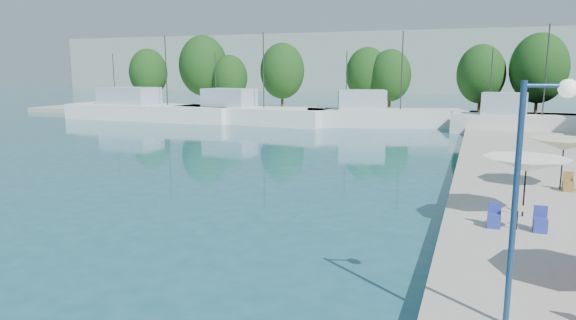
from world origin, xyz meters
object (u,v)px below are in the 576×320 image
at_px(umbrella_cream, 564,144).
at_px(street_lamp, 535,159).
at_px(trawler_02, 246,114).
at_px(trawler_03, 380,116).
at_px(trawler_04, 522,123).
at_px(trawler_01, 149,111).
at_px(umbrella_white, 526,164).

distance_m(umbrella_cream, street_lamp, 14.40).
bearing_deg(trawler_02, trawler_03, 14.51).
distance_m(trawler_04, street_lamp, 40.22).
bearing_deg(trawler_04, umbrella_cream, -84.60).
relative_size(trawler_02, trawler_04, 1.41).
bearing_deg(trawler_03, trawler_01, 167.57).
xyz_separation_m(trawler_03, street_lamp, (10.66, -42.96, 3.02)).
xyz_separation_m(trawler_03, trawler_04, (13.38, -2.95, 0.00)).
height_order(trawler_03, umbrella_white, trawler_03).
bearing_deg(umbrella_white, trawler_04, 86.16).
distance_m(trawler_04, umbrella_white, 31.32).
xyz_separation_m(trawler_04, umbrella_white, (-2.09, -31.22, 1.43)).
bearing_deg(umbrella_white, trawler_03, 108.28).
xyz_separation_m(trawler_01, street_lamp, (38.06, -40.89, 3.02)).
relative_size(trawler_01, umbrella_cream, 7.32).
distance_m(trawler_01, umbrella_cream, 48.65).
height_order(trawler_01, trawler_03, same).
relative_size(trawler_01, trawler_02, 1.17).
relative_size(umbrella_white, umbrella_cream, 1.02).
bearing_deg(trawler_04, trawler_01, -175.39).
distance_m(trawler_03, street_lamp, 44.36).
relative_size(trawler_02, umbrella_white, 6.09).
distance_m(umbrella_white, umbrella_cream, 5.64).
bearing_deg(umbrella_cream, umbrella_white, -109.60).
bearing_deg(trawler_03, street_lamp, -92.81).
distance_m(trawler_01, trawler_03, 27.48).
bearing_deg(trawler_04, trawler_03, 173.42).
distance_m(trawler_02, street_lamp, 48.21).
relative_size(umbrella_cream, street_lamp, 0.58).
distance_m(trawler_03, umbrella_white, 36.01).
xyz_separation_m(umbrella_white, umbrella_cream, (1.89, 5.31, 0.09)).
height_order(trawler_01, umbrella_white, trawler_01).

